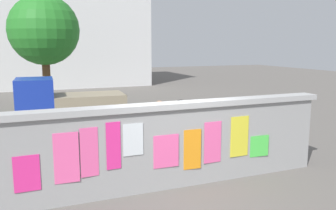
{
  "coord_description": "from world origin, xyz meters",
  "views": [
    {
      "loc": [
        -2.92,
        -6.68,
        2.97
      ],
      "look_at": [
        0.66,
        2.02,
        1.39
      ],
      "focal_mm": 38.5,
      "sensor_mm": 36.0,
      "label": 1
    }
  ],
  "objects_px": {
    "auto_rickshaw_truck": "(66,105)",
    "motorcycle": "(232,138)",
    "tree_roadside": "(44,30)",
    "bicycle_near": "(92,153)",
    "person_bystander": "(160,126)",
    "bicycle_far": "(183,115)",
    "person_walking": "(39,140)"
  },
  "relations": [
    {
      "from": "bicycle_near",
      "to": "person_bystander",
      "type": "distance_m",
      "value": 1.77
    },
    {
      "from": "auto_rickshaw_truck",
      "to": "person_bystander",
      "type": "distance_m",
      "value": 4.92
    },
    {
      "from": "auto_rickshaw_truck",
      "to": "tree_roadside",
      "type": "height_order",
      "value": "tree_roadside"
    },
    {
      "from": "bicycle_far",
      "to": "person_walking",
      "type": "relative_size",
      "value": 1.04
    },
    {
      "from": "person_walking",
      "to": "person_bystander",
      "type": "distance_m",
      "value": 2.84
    },
    {
      "from": "auto_rickshaw_truck",
      "to": "person_walking",
      "type": "distance_m",
      "value": 5.02
    },
    {
      "from": "motorcycle",
      "to": "person_walking",
      "type": "distance_m",
      "value": 4.98
    },
    {
      "from": "auto_rickshaw_truck",
      "to": "motorcycle",
      "type": "relative_size",
      "value": 1.94
    },
    {
      "from": "motorcycle",
      "to": "person_walking",
      "type": "relative_size",
      "value": 1.17
    },
    {
      "from": "motorcycle",
      "to": "auto_rickshaw_truck",
      "type": "bearing_deg",
      "value": 129.8
    },
    {
      "from": "person_bystander",
      "to": "bicycle_near",
      "type": "bearing_deg",
      "value": 167.48
    },
    {
      "from": "auto_rickshaw_truck",
      "to": "person_walking",
      "type": "relative_size",
      "value": 2.28
    },
    {
      "from": "bicycle_far",
      "to": "person_bystander",
      "type": "relative_size",
      "value": 1.04
    },
    {
      "from": "bicycle_far",
      "to": "person_walking",
      "type": "xyz_separation_m",
      "value": [
        -5.26,
        -4.13,
        0.62
      ]
    },
    {
      "from": "bicycle_near",
      "to": "bicycle_far",
      "type": "height_order",
      "value": "same"
    },
    {
      "from": "motorcycle",
      "to": "bicycle_near",
      "type": "bearing_deg",
      "value": 174.83
    },
    {
      "from": "bicycle_near",
      "to": "tree_roadside",
      "type": "distance_m",
      "value": 9.98
    },
    {
      "from": "motorcycle",
      "to": "bicycle_far",
      "type": "bearing_deg",
      "value": 85.27
    },
    {
      "from": "auto_rickshaw_truck",
      "to": "bicycle_far",
      "type": "bearing_deg",
      "value": -10.38
    },
    {
      "from": "bicycle_near",
      "to": "person_walking",
      "type": "distance_m",
      "value": 1.5
    },
    {
      "from": "bicycle_near",
      "to": "tree_roadside",
      "type": "bearing_deg",
      "value": 92.06
    },
    {
      "from": "auto_rickshaw_truck",
      "to": "motorcycle",
      "type": "xyz_separation_m",
      "value": [
        3.83,
        -4.59,
        -0.44
      ]
    },
    {
      "from": "person_bystander",
      "to": "tree_roadside",
      "type": "height_order",
      "value": "tree_roadside"
    },
    {
      "from": "motorcycle",
      "to": "bicycle_near",
      "type": "relative_size",
      "value": 1.11
    },
    {
      "from": "person_bystander",
      "to": "tree_roadside",
      "type": "relative_size",
      "value": 0.31
    },
    {
      "from": "auto_rickshaw_truck",
      "to": "bicycle_near",
      "type": "bearing_deg",
      "value": -88.81
    },
    {
      "from": "bicycle_near",
      "to": "motorcycle",
      "type": "bearing_deg",
      "value": -5.17
    },
    {
      "from": "bicycle_far",
      "to": "person_walking",
      "type": "height_order",
      "value": "person_walking"
    },
    {
      "from": "bicycle_near",
      "to": "person_walking",
      "type": "relative_size",
      "value": 1.05
    },
    {
      "from": "person_bystander",
      "to": "person_walking",
      "type": "bearing_deg",
      "value": -174.35
    },
    {
      "from": "bicycle_near",
      "to": "bicycle_far",
      "type": "relative_size",
      "value": 1.02
    },
    {
      "from": "person_walking",
      "to": "person_bystander",
      "type": "height_order",
      "value": "same"
    }
  ]
}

